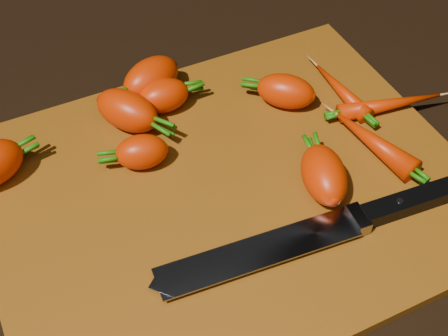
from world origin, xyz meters
name	(u,v)px	position (x,y,z in m)	size (l,w,h in m)	color
ground	(228,196)	(0.00, 0.00, -0.01)	(2.00, 2.00, 0.01)	black
cutting_board	(228,189)	(0.00, 0.00, 0.01)	(0.50, 0.40, 0.01)	#85460B
carrot_1	(142,152)	(-0.07, 0.07, 0.03)	(0.06, 0.04, 0.04)	red
carrot_2	(127,110)	(-0.06, 0.13, 0.03)	(0.08, 0.05, 0.05)	red
carrot_3	(324,175)	(0.09, -0.05, 0.03)	(0.08, 0.04, 0.04)	red
carrot_4	(151,79)	(-0.02, 0.17, 0.04)	(0.08, 0.05, 0.05)	red
carrot_5	(164,96)	(-0.01, 0.14, 0.03)	(0.06, 0.04, 0.04)	red
carrot_6	(286,91)	(0.12, 0.08, 0.03)	(0.07, 0.04, 0.04)	red
carrot_7	(341,90)	(0.18, 0.07, 0.02)	(0.10, 0.02, 0.02)	red
carrot_8	(390,104)	(0.22, 0.02, 0.02)	(0.13, 0.02, 0.02)	red
carrot_9	(374,142)	(0.16, -0.02, 0.03)	(0.11, 0.03, 0.03)	red
knife	(278,246)	(0.01, -0.09, 0.02)	(0.33, 0.06, 0.02)	gray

